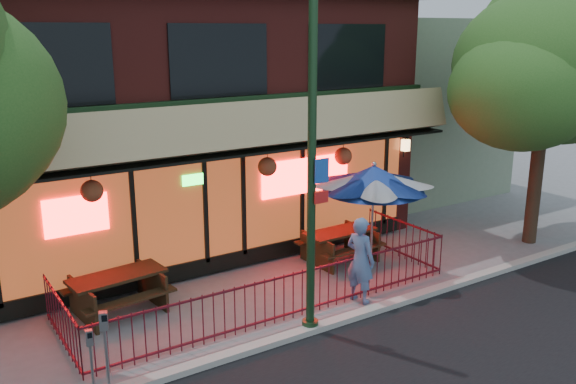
# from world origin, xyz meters

# --- Properties ---
(ground) EXTENTS (80.00, 80.00, 0.00)m
(ground) POSITION_xyz_m (0.00, 0.00, 0.00)
(ground) COLOR gray
(ground) RESTS_ON ground
(curb) EXTENTS (80.00, 0.25, 0.12)m
(curb) POSITION_xyz_m (0.00, -0.50, 0.06)
(curb) COLOR #999993
(curb) RESTS_ON ground
(restaurant_building) EXTENTS (12.96, 9.49, 8.05)m
(restaurant_building) POSITION_xyz_m (0.00, 7.11, 4.13)
(restaurant_building) COLOR maroon
(restaurant_building) RESTS_ON ground
(neighbor_building) EXTENTS (6.00, 7.00, 6.00)m
(neighbor_building) POSITION_xyz_m (9.00, 7.70, 3.00)
(neighbor_building) COLOR slate
(neighbor_building) RESTS_ON ground
(patio_fence) EXTENTS (8.44, 2.62, 1.00)m
(patio_fence) POSITION_xyz_m (0.00, 0.50, 0.63)
(patio_fence) COLOR #50111D
(patio_fence) RESTS_ON ground
(street_light) EXTENTS (0.43, 0.32, 7.00)m
(street_light) POSITION_xyz_m (0.00, -0.40, 3.15)
(street_light) COLOR #17331B
(street_light) RESTS_ON ground
(street_tree_right) EXTENTS (4.80, 4.80, 7.02)m
(street_tree_right) POSITION_xyz_m (8.04, 0.59, 4.96)
(street_tree_right) COLOR #37271B
(street_tree_right) RESTS_ON ground
(picnic_table_left) EXTENTS (2.08, 1.68, 0.83)m
(picnic_table_left) POSITION_xyz_m (-2.87, 2.40, 0.54)
(picnic_table_left) COLOR #2F2111
(picnic_table_left) RESTS_ON ground
(picnic_table_right) EXTENTS (1.88, 1.46, 0.79)m
(picnic_table_right) POSITION_xyz_m (2.75, 2.23, 0.52)
(picnic_table_right) COLOR #392714
(picnic_table_right) RESTS_ON ground
(patio_umbrella) EXTENTS (2.38, 2.38, 2.72)m
(patio_umbrella) POSITION_xyz_m (2.91, 1.23, 2.32)
(patio_umbrella) COLOR gray
(patio_umbrella) RESTS_ON ground
(pedestrian) EXTENTS (0.61, 0.78, 1.89)m
(pedestrian) POSITION_xyz_m (1.64, 0.10, 0.94)
(pedestrian) COLOR #4E6B9D
(pedestrian) RESTS_ON ground
(parking_meter_near) EXTENTS (0.16, 0.15, 1.47)m
(parking_meter_near) POSITION_xyz_m (-3.96, -0.48, 0.99)
(parking_meter_near) COLOR #9A9DA3
(parking_meter_near) RESTS_ON ground
(parking_meter_far) EXTENTS (0.12, 0.10, 1.23)m
(parking_meter_far) POSITION_xyz_m (-4.20, -0.48, 0.83)
(parking_meter_far) COLOR #94989C
(parking_meter_far) RESTS_ON ground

